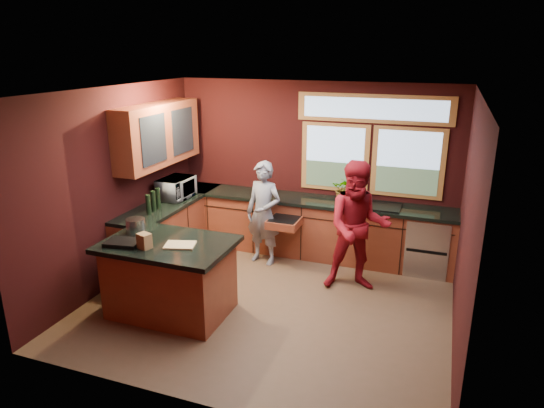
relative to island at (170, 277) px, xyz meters
The scene contains 14 objects.
floor 1.33m from the island, 30.48° to the left, with size 4.50×4.50×0.00m, color brown.
room_shell 1.70m from the island, 63.51° to the left, with size 4.52×4.02×2.71m.
back_counter 2.65m from the island, 61.35° to the left, with size 4.50×0.64×0.93m.
left_counter 1.72m from the island, 120.61° to the left, with size 0.64×2.30×0.93m.
island is the anchor object (origin of this frame).
person_grey 1.91m from the island, 73.14° to the left, with size 0.58×0.38×1.59m, color slate.
person_red 2.52m from the island, 35.17° to the left, with size 0.87×0.68×1.79m, color maroon.
microwave 1.95m from the island, 117.28° to the left, with size 0.59×0.40×0.33m, color #999999.
potted_plant 2.96m from the island, 55.50° to the left, with size 0.34×0.30×0.38m, color #999999.
paper_towel 3.06m from the island, 50.87° to the left, with size 0.12×0.12×0.28m, color silver.
cutting_board 0.52m from the island, 14.04° to the right, with size 0.35×0.25×0.02m, color tan.
stock_pot 0.80m from the island, 164.74° to the left, with size 0.24×0.24×0.18m, color silver.
paper_bag 0.63m from the island, 120.96° to the right, with size 0.15×0.12×0.18m, color brown.
black_tray 0.71m from the island, 150.95° to the right, with size 0.40×0.28×0.05m, color black.
Camera 1 is at (1.95, -5.27, 3.17)m, focal length 32.00 mm.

